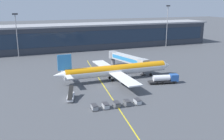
# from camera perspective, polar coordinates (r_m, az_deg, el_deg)

# --- Properties ---
(ground_plane) EXTENTS (700.00, 700.00, 0.00)m
(ground_plane) POSITION_cam_1_polar(r_m,az_deg,el_deg) (89.30, -0.70, -3.64)
(ground_plane) COLOR #47494F
(apron_lead_in_line) EXTENTS (11.01, 79.32, 0.01)m
(apron_lead_in_line) POSITION_cam_1_polar(r_m,az_deg,el_deg) (90.64, -1.98, -3.36)
(apron_lead_in_line) COLOR yellow
(apron_lead_in_line) RESTS_ON ground_plane
(terminal_building) EXTENTS (187.95, 20.69, 15.40)m
(terminal_building) POSITION_cam_1_polar(r_m,az_deg,el_deg) (160.32, -9.03, 7.31)
(terminal_building) COLOR #2D333D
(terminal_building) RESTS_ON ground_plane
(main_airliner) EXTENTS (47.22, 37.61, 11.07)m
(main_airliner) POSITION_cam_1_polar(r_m,az_deg,el_deg) (95.81, 1.00, 0.01)
(main_airliner) COLOR white
(main_airliner) RESTS_ON ground_plane
(jet_bridge) EXTENTS (9.22, 23.97, 6.48)m
(jet_bridge) POSITION_cam_1_polar(r_m,az_deg,el_deg) (110.58, 3.18, 2.56)
(jet_bridge) COLOR #B2B7BC
(jet_bridge) RESTS_ON ground_plane
(fuel_tanker) EXTENTS (11.08, 4.70, 3.25)m
(fuel_tanker) POSITION_cam_1_polar(r_m,az_deg,el_deg) (93.84, 11.80, -1.92)
(fuel_tanker) COLOR #232326
(fuel_tanker) RESTS_ON ground_plane
(belt_loader) EXTENTS (3.63, 6.98, 3.49)m
(belt_loader) POSITION_cam_1_polar(r_m,az_deg,el_deg) (78.10, -9.19, -5.84)
(belt_loader) COLOR white
(belt_loader) RESTS_ON ground_plane
(baggage_cart_0) EXTENTS (1.71, 2.71, 1.48)m
(baggage_cart_0) POSITION_cam_1_polar(r_m,az_deg,el_deg) (70.26, -3.94, -8.27)
(baggage_cart_0) COLOR gray
(baggage_cart_0) RESTS_ON ground_plane
(baggage_cart_1) EXTENTS (1.71, 2.71, 1.48)m
(baggage_cart_1) POSITION_cam_1_polar(r_m,az_deg,el_deg) (71.08, -1.42, -7.96)
(baggage_cart_1) COLOR #B2B7BC
(baggage_cart_1) RESTS_ON ground_plane
(baggage_cart_2) EXTENTS (1.71, 2.71, 1.48)m
(baggage_cart_2) POSITION_cam_1_polar(r_m,az_deg,el_deg) (72.03, 1.03, -7.64)
(baggage_cart_2) COLOR #595B60
(baggage_cart_2) RESTS_ON ground_plane
(baggage_cart_3) EXTENTS (1.71, 2.71, 1.48)m
(baggage_cart_3) POSITION_cam_1_polar(r_m,az_deg,el_deg) (73.11, 3.40, -7.31)
(baggage_cart_3) COLOR #595B60
(baggage_cart_3) RESTS_ON ground_plane
(baggage_cart_4) EXTENTS (1.71, 2.71, 1.48)m
(baggage_cart_4) POSITION_cam_1_polar(r_m,az_deg,el_deg) (74.31, 5.70, -6.99)
(baggage_cart_4) COLOR #B2B7BC
(baggage_cart_4) RESTS_ON ground_plane
(apron_light_mast_0) EXTENTS (2.80, 0.50, 26.51)m
(apron_light_mast_0) POSITION_cam_1_polar(r_m,az_deg,el_deg) (172.05, 12.21, 10.21)
(apron_light_mast_0) COLOR gray
(apron_light_mast_0) RESTS_ON ground_plane
(apron_light_mast_2) EXTENTS (2.80, 0.50, 22.87)m
(apron_light_mast_2) POSITION_cam_1_polar(r_m,az_deg,el_deg) (144.23, -20.52, 8.01)
(apron_light_mast_2) COLOR gray
(apron_light_mast_2) RESTS_ON ground_plane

